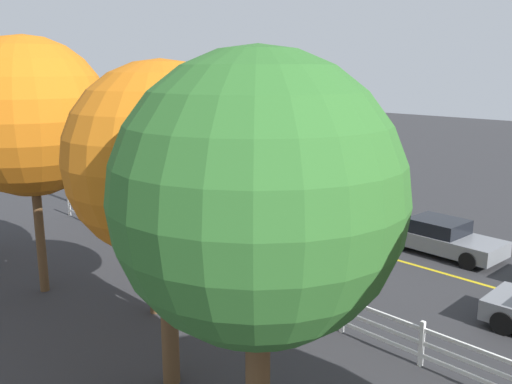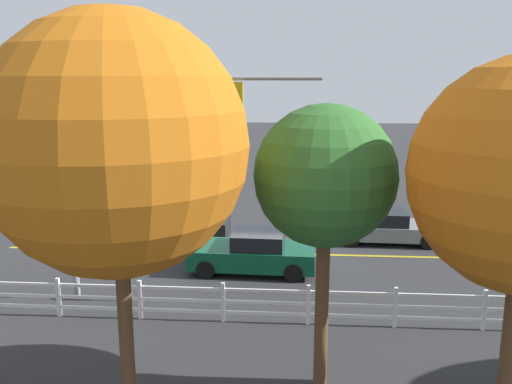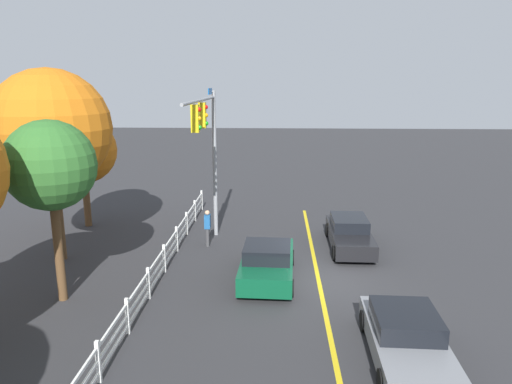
# 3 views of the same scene
# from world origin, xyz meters

# --- Properties ---
(ground_plane) EXTENTS (120.00, 120.00, 0.00)m
(ground_plane) POSITION_xyz_m (0.00, 0.00, 0.00)
(ground_plane) COLOR #2D2D30
(lane_center_stripe) EXTENTS (28.00, 0.16, 0.01)m
(lane_center_stripe) POSITION_xyz_m (-4.00, 0.00, 0.00)
(lane_center_stripe) COLOR gold
(lane_center_stripe) RESTS_ON ground_plane
(signal_assembly) EXTENTS (7.56, 0.38, 7.11)m
(signal_assembly) POSITION_xyz_m (3.20, 4.60, 5.01)
(signal_assembly) COLOR gray
(signal_assembly) RESTS_ON ground_plane
(car_1) EXTENTS (4.44, 2.15, 1.45)m
(car_1) POSITION_xyz_m (0.01, 1.96, 0.69)
(car_1) COLOR #0C4C2D
(car_1) RESTS_ON ground_plane
(car_2) EXTENTS (4.49, 2.08, 1.33)m
(car_2) POSITION_xyz_m (-5.16, -1.90, 0.64)
(car_2) COLOR slate
(car_2) RESTS_ON ground_plane
(car_4) EXTENTS (4.73, 1.87, 1.39)m
(car_4) POSITION_xyz_m (3.77, -1.69, 0.67)
(car_4) COLOR black
(car_4) RESTS_ON ground_plane
(pedestrian) EXTENTS (0.41, 0.27, 1.69)m
(pedestrian) POSITION_xyz_m (3.70, 4.78, 0.93)
(pedestrian) COLOR #3F3F42
(pedestrian) RESTS_ON ground_plane
(white_rail_fence) EXTENTS (26.10, 0.10, 1.15)m
(white_rail_fence) POSITION_xyz_m (-3.00, 6.05, 0.60)
(white_rail_fence) COLOR white
(white_rail_fence) RESTS_ON ground_plane
(tree_0) EXTENTS (2.98, 2.98, 6.23)m
(tree_0) POSITION_xyz_m (-2.03, 9.02, 4.70)
(tree_0) COLOR brown
(tree_0) RESTS_ON ground_plane
(tree_1) EXTENTS (4.78, 4.78, 7.95)m
(tree_1) POSITION_xyz_m (1.78, 10.71, 5.55)
(tree_1) COLOR brown
(tree_1) RESTS_ON ground_plane
(tree_2) EXTENTS (3.41, 3.41, 5.71)m
(tree_2) POSITION_xyz_m (6.53, 11.50, 3.98)
(tree_2) COLOR brown
(tree_2) RESTS_ON ground_plane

